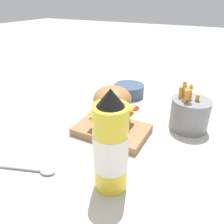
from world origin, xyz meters
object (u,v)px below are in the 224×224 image
at_px(serving_board, 112,130).
at_px(fries_basket, 189,113).
at_px(ketchup_bottle, 111,147).
at_px(burger, 112,107).
at_px(spoon, 36,170).
at_px(side_bowl, 129,90).

relative_size(serving_board, fries_basket, 1.38).
distance_m(serving_board, ketchup_bottle, 0.23).
relative_size(burger, spoon, 0.81).
relative_size(burger, ketchup_bottle, 0.54).
relative_size(serving_board, spoon, 1.38).
xyz_separation_m(side_bowl, spoon, (-0.01, -0.53, -0.02)).
bearing_deg(side_bowl, spoon, -91.16).
bearing_deg(burger, spoon, -108.36).
bearing_deg(serving_board, burger, 112.48).
xyz_separation_m(serving_board, spoon, (-0.08, -0.24, -0.01)).
relative_size(fries_basket, spoon, 1.00).
bearing_deg(burger, ketchup_bottle, -62.97).
height_order(fries_basket, side_bowl, fries_basket).
relative_size(fries_basket, side_bowl, 1.24).
bearing_deg(burger, side_bowl, 103.80).
height_order(burger, fries_basket, fries_basket).
xyz_separation_m(burger, fries_basket, (0.20, 0.14, -0.04)).
relative_size(burger, fries_basket, 0.81).
relative_size(ketchup_bottle, side_bowl, 1.83).
xyz_separation_m(ketchup_bottle, fries_basket, (0.10, 0.33, -0.05)).
bearing_deg(side_bowl, serving_board, -76.03).
distance_m(fries_basket, spoon, 0.47).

